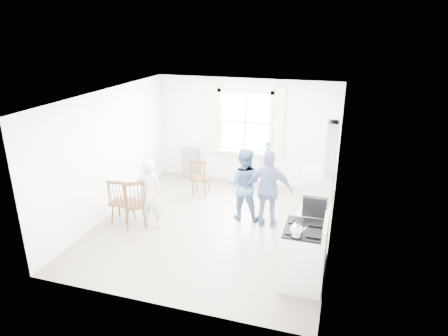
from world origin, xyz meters
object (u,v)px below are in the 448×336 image
at_px(windsor_chair_a, 199,174).
at_px(windsor_chair_b, 119,197).
at_px(person_left, 150,193).
at_px(stereo_stack, 315,204).
at_px(windsor_chair_c, 135,199).
at_px(low_cabinet, 312,236).
at_px(gas_stove, 303,255).
at_px(person_right, 269,190).
at_px(person_mid, 244,184).

height_order(windsor_chair_a, windsor_chair_b, windsor_chair_b).
bearing_deg(person_left, windsor_chair_a, -109.67).
distance_m(stereo_stack, windsor_chair_c, 3.44).
height_order(low_cabinet, person_left, person_left).
xyz_separation_m(gas_stove, person_left, (-3.07, 0.97, 0.22)).
xyz_separation_m(windsor_chair_b, windsor_chair_c, (0.38, -0.06, 0.03)).
distance_m(stereo_stack, person_right, 1.41).
relative_size(gas_stove, windsor_chair_a, 1.25).
xyz_separation_m(windsor_chair_a, windsor_chair_b, (-1.02, -1.78, 0.04)).
bearing_deg(stereo_stack, person_right, 133.26).
height_order(low_cabinet, person_mid, person_mid).
bearing_deg(windsor_chair_c, person_mid, 28.99).
xyz_separation_m(gas_stove, windsor_chair_b, (-3.71, 0.86, 0.11)).
bearing_deg(stereo_stack, gas_stove, -96.74).
relative_size(stereo_stack, person_left, 0.27).
relative_size(windsor_chair_a, windsor_chair_b, 0.93).
height_order(gas_stove, low_cabinet, gas_stove).
relative_size(gas_stove, person_right, 0.71).
height_order(low_cabinet, stereo_stack, stereo_stack).
distance_m(gas_stove, person_mid, 2.35).
height_order(low_cabinet, person_right, person_right).
xyz_separation_m(low_cabinet, windsor_chair_a, (-2.76, 1.94, 0.10)).
bearing_deg(person_mid, windsor_chair_b, 19.23).
height_order(gas_stove, person_left, person_left).
bearing_deg(stereo_stack, person_mid, 141.21).
bearing_deg(person_left, gas_stove, 155.66).
bearing_deg(person_mid, low_cabinet, 138.08).
bearing_deg(windsor_chair_a, low_cabinet, -35.08).
xyz_separation_m(windsor_chair_c, person_left, (0.26, 0.17, 0.09)).
bearing_deg(person_left, windsor_chair_c, 26.33).
height_order(stereo_stack, windsor_chair_b, stereo_stack).
relative_size(windsor_chair_a, person_left, 0.64).
xyz_separation_m(low_cabinet, person_mid, (-1.50, 1.15, 0.30)).
xyz_separation_m(windsor_chair_b, person_right, (2.83, 0.80, 0.20)).
height_order(person_mid, person_right, person_right).
relative_size(windsor_chair_c, person_right, 0.64).
bearing_deg(person_mid, windsor_chair_a, -36.24).
relative_size(windsor_chair_b, windsor_chair_c, 0.95).
xyz_separation_m(gas_stove, windsor_chair_c, (-3.33, 0.80, 0.13)).
xyz_separation_m(stereo_stack, windsor_chair_b, (-3.78, 0.21, -0.48)).
height_order(windsor_chair_a, person_left, person_left).
distance_m(windsor_chair_a, person_right, 2.08).
bearing_deg(person_right, windsor_chair_b, 14.19).
bearing_deg(low_cabinet, windsor_chair_a, 144.92).
bearing_deg(windsor_chair_b, stereo_stack, -3.22).
bearing_deg(person_right, windsor_chair_c, 17.71).
distance_m(windsor_chair_c, person_left, 0.32).
distance_m(low_cabinet, person_right, 1.38).
xyz_separation_m(person_mid, person_right, (0.55, -0.20, 0.04)).
xyz_separation_m(gas_stove, stereo_stack, (0.08, 0.64, 0.58)).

